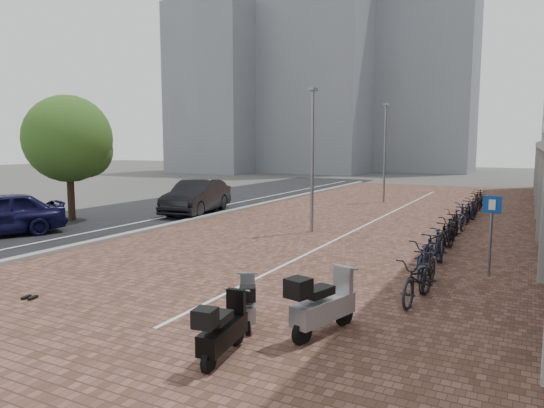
% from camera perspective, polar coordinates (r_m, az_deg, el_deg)
% --- Properties ---
extents(ground, '(140.00, 140.00, 0.00)m').
position_cam_1_polar(ground, '(13.40, -12.09, -8.30)').
color(ground, '#474442').
rests_on(ground, ground).
extents(plaza_brick, '(14.50, 42.00, 0.04)m').
position_cam_1_polar(plaza_brick, '(23.07, 11.38, -1.86)').
color(plaza_brick, brown).
rests_on(plaza_brick, ground).
extents(street_asphalt, '(8.00, 50.00, 0.03)m').
position_cam_1_polar(street_asphalt, '(28.14, -10.64, -0.27)').
color(street_asphalt, black).
rests_on(street_asphalt, ground).
extents(curb, '(0.35, 42.00, 0.14)m').
position_cam_1_polar(curb, '(25.92, -3.85, -0.64)').
color(curb, gray).
rests_on(curb, ground).
extents(lane_line, '(0.12, 44.00, 0.00)m').
position_cam_1_polar(lane_line, '(26.96, -7.30, -0.49)').
color(lane_line, white).
rests_on(lane_line, street_asphalt).
extents(parking_line, '(0.10, 30.00, 0.00)m').
position_cam_1_polar(parking_line, '(23.01, 11.86, -1.83)').
color(parking_line, white).
rests_on(parking_line, plaza_brick).
extents(bg_towers, '(33.00, 23.00, 32.00)m').
position_cam_1_polar(bg_towers, '(63.92, 6.72, 16.35)').
color(bg_towers, gray).
rests_on(bg_towers, ground).
extents(car_dark, '(2.81, 5.37, 1.69)m').
position_cam_1_polar(car_dark, '(25.15, -8.69, 0.84)').
color(car_dark, black).
rests_on(car_dark, ground).
extents(shoes, '(0.39, 0.35, 0.08)m').
position_cam_1_polar(shoes, '(12.54, -26.28, -9.75)').
color(shoes, black).
rests_on(shoes, ground).
extents(scooter_front, '(1.01, 1.85, 1.22)m').
position_cam_1_polar(scooter_front, '(9.22, 5.97, -11.31)').
color(scooter_front, '#A6A6AB').
rests_on(scooter_front, ground).
extents(scooter_mid, '(0.68, 1.58, 1.05)m').
position_cam_1_polar(scooter_mid, '(8.30, -5.66, -14.04)').
color(scooter_mid, black).
rests_on(scooter_mid, ground).
extents(scooter_back, '(1.07, 1.41, 0.95)m').
position_cam_1_polar(scooter_back, '(9.68, -2.82, -11.22)').
color(scooter_back, gray).
rests_on(scooter_back, ground).
extents(parking_sign, '(0.45, 0.10, 2.16)m').
position_cam_1_polar(parking_sign, '(14.06, 23.96, -2.14)').
color(parking_sign, slate).
rests_on(parking_sign, ground).
extents(lamp_near, '(0.12, 0.12, 5.56)m').
position_cam_1_polar(lamp_near, '(19.29, 4.68, 4.82)').
color(lamp_near, slate).
rests_on(lamp_near, ground).
extents(lamp_far, '(0.12, 0.12, 5.77)m').
position_cam_1_polar(lamp_far, '(29.99, 12.88, 5.63)').
color(lamp_far, slate).
rests_on(lamp_far, ground).
extents(street_tree, '(3.89, 3.89, 5.66)m').
position_cam_1_polar(street_tree, '(24.11, -22.11, 6.71)').
color(street_tree, '#382619').
rests_on(street_tree, ground).
extents(bike_row, '(1.35, 20.41, 1.05)m').
position_cam_1_polar(bike_row, '(20.46, 20.91, -1.85)').
color(bike_row, black).
rests_on(bike_row, ground).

